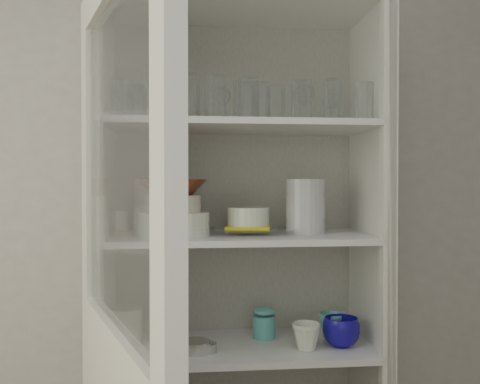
% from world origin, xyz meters
% --- Properties ---
extents(wall_back, '(3.60, 0.02, 2.60)m').
position_xyz_m(wall_back, '(0.00, 1.50, 1.30)').
color(wall_back, '#A19E99').
rests_on(wall_back, ground).
extents(pantry_cabinet, '(1.00, 0.45, 2.10)m').
position_xyz_m(pantry_cabinet, '(0.20, 1.34, 0.94)').
color(pantry_cabinet, silver).
rests_on(pantry_cabinet, floor).
extents(tumbler_0, '(0.08, 0.08, 0.13)m').
position_xyz_m(tumbler_0, '(-0.21, 1.12, 1.72)').
color(tumbler_0, silver).
rests_on(tumbler_0, shelf_glass).
extents(tumbler_1, '(0.08, 0.08, 0.14)m').
position_xyz_m(tumbler_1, '(0.10, 1.12, 1.73)').
color(tumbler_1, silver).
rests_on(tumbler_1, shelf_glass).
extents(tumbler_2, '(0.08, 0.08, 0.15)m').
position_xyz_m(tumbler_2, '(0.01, 1.12, 1.74)').
color(tumbler_2, silver).
rests_on(tumbler_2, shelf_glass).
extents(tumbler_3, '(0.09, 0.09, 0.14)m').
position_xyz_m(tumbler_3, '(0.21, 1.12, 1.73)').
color(tumbler_3, silver).
rests_on(tumbler_3, shelf_glass).
extents(tumbler_4, '(0.08, 0.08, 0.12)m').
position_xyz_m(tumbler_4, '(0.26, 1.12, 1.72)').
color(tumbler_4, silver).
rests_on(tumbler_4, shelf_glass).
extents(tumbler_5, '(0.09, 0.09, 0.14)m').
position_xyz_m(tumbler_5, '(0.50, 1.13, 1.73)').
color(tumbler_5, silver).
rests_on(tumbler_5, shelf_glass).
extents(tumbler_6, '(0.08, 0.08, 0.13)m').
position_xyz_m(tumbler_6, '(0.61, 1.11, 1.73)').
color(tumbler_6, silver).
rests_on(tumbler_6, shelf_glass).
extents(tumbler_7, '(0.07, 0.07, 0.13)m').
position_xyz_m(tumbler_7, '(-0.17, 1.30, 1.73)').
color(tumbler_7, silver).
rests_on(tumbler_7, shelf_glass).
extents(tumbler_8, '(0.08, 0.08, 0.14)m').
position_xyz_m(tumbler_8, '(-0.18, 1.29, 1.73)').
color(tumbler_8, silver).
rests_on(tumbler_8, shelf_glass).
extents(tumbler_9, '(0.09, 0.09, 0.14)m').
position_xyz_m(tumbler_9, '(-0.05, 1.28, 1.73)').
color(tumbler_9, silver).
rests_on(tumbler_9, shelf_glass).
extents(tumbler_10, '(0.08, 0.08, 0.15)m').
position_xyz_m(tumbler_10, '(0.33, 1.29, 1.73)').
color(tumbler_10, silver).
rests_on(tumbler_10, shelf_glass).
extents(tumbler_11, '(0.10, 0.10, 0.15)m').
position_xyz_m(tumbler_11, '(0.21, 1.26, 1.74)').
color(tumbler_11, silver).
rests_on(tumbler_11, shelf_glass).
extents(goblet_0, '(0.08, 0.08, 0.17)m').
position_xyz_m(goblet_0, '(-0.19, 1.38, 1.75)').
color(goblet_0, silver).
rests_on(goblet_0, shelf_glass).
extents(goblet_1, '(0.07, 0.07, 0.16)m').
position_xyz_m(goblet_1, '(0.14, 1.36, 1.74)').
color(goblet_1, silver).
rests_on(goblet_1, shelf_glass).
extents(goblet_2, '(0.08, 0.08, 0.19)m').
position_xyz_m(goblet_2, '(0.46, 1.36, 1.75)').
color(goblet_2, silver).
rests_on(goblet_2, shelf_glass).
extents(goblet_3, '(0.07, 0.07, 0.15)m').
position_xyz_m(goblet_3, '(0.57, 1.40, 1.74)').
color(goblet_3, silver).
rests_on(goblet_3, shelf_glass).
extents(plate_stack_front, '(0.26, 0.26, 0.08)m').
position_xyz_m(plate_stack_front, '(-0.04, 1.22, 1.30)').
color(plate_stack_front, silver).
rests_on(plate_stack_front, shelf_plates).
extents(plate_stack_back, '(0.20, 0.20, 0.10)m').
position_xyz_m(plate_stack_back, '(-0.10, 1.37, 1.31)').
color(plate_stack_back, silver).
rests_on(plate_stack_back, shelf_plates).
extents(cream_bowl, '(0.23, 0.23, 0.06)m').
position_xyz_m(cream_bowl, '(-0.04, 1.22, 1.37)').
color(cream_bowl, beige).
rests_on(cream_bowl, plate_stack_front).
extents(terracotta_bowl, '(0.26, 0.26, 0.06)m').
position_xyz_m(terracotta_bowl, '(-0.04, 1.22, 1.43)').
color(terracotta_bowl, '#4F2310').
rests_on(terracotta_bowl, cream_bowl).
extents(glass_platter, '(0.40, 0.40, 0.02)m').
position_xyz_m(glass_platter, '(0.23, 1.28, 1.27)').
color(glass_platter, silver).
rests_on(glass_platter, shelf_plates).
extents(yellow_trivet, '(0.18, 0.18, 0.01)m').
position_xyz_m(yellow_trivet, '(0.23, 1.28, 1.29)').
color(yellow_trivet, yellow).
rests_on(yellow_trivet, glass_platter).
extents(white_ramekin, '(0.19, 0.19, 0.07)m').
position_xyz_m(white_ramekin, '(0.23, 1.28, 1.32)').
color(white_ramekin, silver).
rests_on(white_ramekin, yellow_trivet).
extents(grey_bowl_stack, '(0.14, 0.14, 0.20)m').
position_xyz_m(grey_bowl_stack, '(0.44, 1.26, 1.36)').
color(grey_bowl_stack, '#B3B3B3').
rests_on(grey_bowl_stack, shelf_plates).
extents(mug_blue, '(0.17, 0.17, 0.10)m').
position_xyz_m(mug_blue, '(0.56, 1.20, 0.91)').
color(mug_blue, navy).
rests_on(mug_blue, shelf_mugs).
extents(mug_teal, '(0.13, 0.13, 0.10)m').
position_xyz_m(mug_teal, '(0.55, 1.30, 0.91)').
color(mug_teal, teal).
rests_on(mug_teal, shelf_mugs).
extents(mug_white, '(0.13, 0.13, 0.09)m').
position_xyz_m(mug_white, '(0.42, 1.17, 0.91)').
color(mug_white, silver).
rests_on(mug_white, shelf_mugs).
extents(teal_jar, '(0.08, 0.08, 0.10)m').
position_xyz_m(teal_jar, '(0.30, 1.33, 0.91)').
color(teal_jar, teal).
rests_on(teal_jar, shelf_mugs).
extents(measuring_cups, '(0.10, 0.10, 0.04)m').
position_xyz_m(measuring_cups, '(0.04, 1.18, 0.88)').
color(measuring_cups, '#B8B8B8').
rests_on(measuring_cups, shelf_mugs).
extents(white_canister, '(0.13, 0.13, 0.13)m').
position_xyz_m(white_canister, '(-0.21, 1.31, 0.93)').
color(white_canister, silver).
rests_on(white_canister, shelf_mugs).
extents(tumbler_12, '(0.07, 0.07, 0.14)m').
position_xyz_m(tumbler_12, '(-0.08, 1.24, 1.73)').
color(tumbler_12, silver).
rests_on(tumbler_12, shelf_glass).
extents(tumbler_13, '(0.07, 0.07, 0.14)m').
position_xyz_m(tumbler_13, '(0.40, 1.16, 1.73)').
color(tumbler_13, silver).
rests_on(tumbler_13, shelf_glass).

